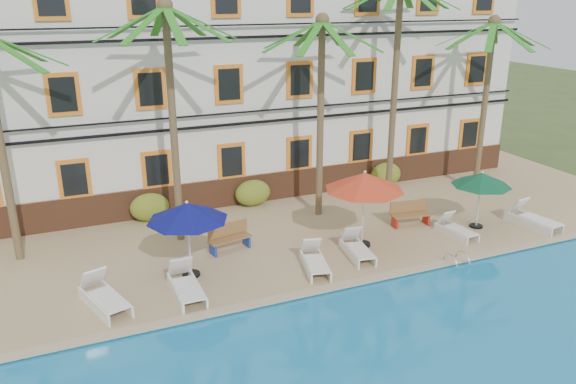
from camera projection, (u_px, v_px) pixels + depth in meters
name	position (u px, v px, depth m)	size (l,w,h in m)	color
ground	(344.00, 277.00, 17.92)	(100.00, 100.00, 0.00)	#384C23
pool_deck	(284.00, 219.00, 22.22)	(30.00, 12.00, 0.25)	tan
pool_coping	(359.00, 282.00, 17.05)	(30.00, 0.35, 0.06)	tan
hotel_building	(241.00, 70.00, 24.81)	(25.40, 6.44, 10.22)	silver
palm_b	(171.00, 91.00, 18.35)	(4.54, 4.54, 8.21)	brown
palm_c	(321.00, 89.00, 20.76)	(4.54, 4.54, 7.68)	brown
palm_d	(396.00, 62.00, 22.33)	(4.54, 4.54, 9.05)	brown
palm_e	(487.00, 80.00, 23.73)	(4.54, 4.54, 7.51)	brown
shrub_left	(150.00, 207.00, 21.57)	(1.50, 0.90, 1.10)	#1B5C1A
shrub_mid	(253.00, 193.00, 23.11)	(1.50, 0.90, 1.10)	#1B5C1A
shrub_right	(386.00, 175.00, 25.46)	(1.50, 0.90, 1.10)	#1B5C1A
umbrella_blue	(187.00, 212.00, 16.78)	(2.49, 2.49, 2.49)	black
umbrella_red	(365.00, 182.00, 18.81)	(2.74, 2.74, 2.74)	black
umbrella_green	(482.00, 180.00, 20.52)	(2.20, 2.20, 2.20)	black
lounger_a	(104.00, 296.00, 15.64)	(1.33, 2.19, 0.98)	white
lounger_b	(186.00, 285.00, 16.25)	(0.75, 2.07, 0.98)	white
lounger_c	(315.00, 261.00, 17.81)	(1.07, 1.96, 0.88)	white
lounger_d	(357.00, 248.00, 18.71)	(0.91, 1.91, 0.87)	white
lounger_e	(456.00, 229.00, 20.32)	(0.76, 1.73, 0.80)	white
lounger_f	(532.00, 218.00, 21.10)	(1.04, 2.16, 0.98)	white
bench_left	(229.00, 237.00, 19.11)	(1.56, 0.76, 0.93)	olive
bench_right	(410.00, 213.00, 21.19)	(1.55, 0.67, 0.93)	olive
pool_ladder	(456.00, 263.00, 18.29)	(0.54, 0.74, 0.74)	silver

